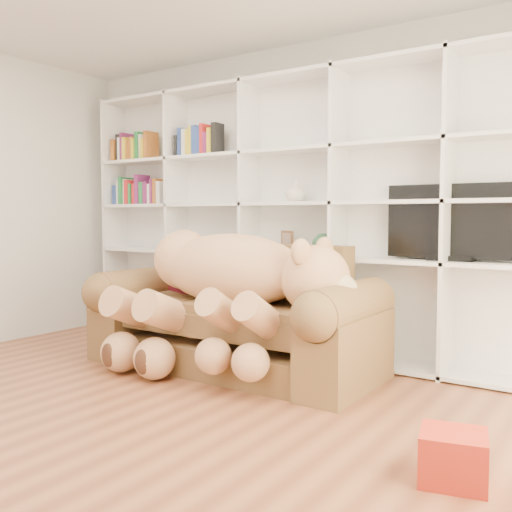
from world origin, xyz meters
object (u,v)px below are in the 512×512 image
Objects in this scene: teddy_bear at (225,284)px; sofa at (235,322)px; tv at (452,223)px; gift_box at (453,457)px.

sofa is at bearing 95.94° from teddy_bear.
sofa is at bearing -154.64° from tv.
tv reaches higher than sofa.
gift_box is 0.30× the size of tv.
teddy_bear reaches higher than gift_box.
tv reaches higher than gift_box.
tv reaches higher than teddy_bear.
teddy_bear is 2.17m from gift_box.
gift_box is at bearing -73.93° from tv.
sofa is 1.24× the size of teddy_bear.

